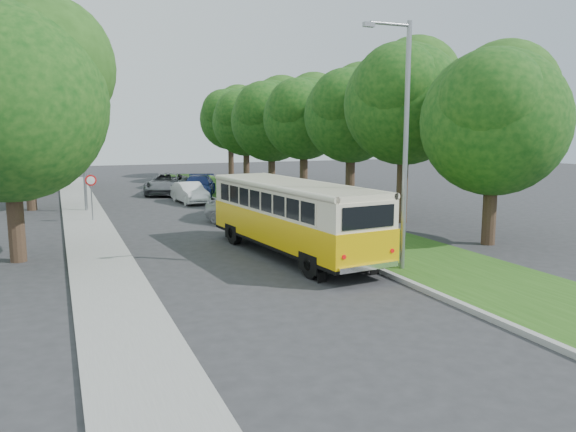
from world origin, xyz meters
name	(u,v)px	position (x,y,z in m)	size (l,w,h in m)	color
ground	(254,267)	(0.00, 0.00, 0.00)	(120.00, 120.00, 0.00)	#2C2C2F
curb	(294,233)	(3.60, 5.00, 0.07)	(0.20, 70.00, 0.15)	gray
grass_verge	(340,230)	(5.95, 5.00, 0.07)	(4.50, 70.00, 0.13)	#264E15
sidewalk	(96,248)	(-4.80, 5.00, 0.06)	(2.20, 70.00, 0.12)	gray
treeline	(208,110)	(3.15, 17.99, 5.93)	(24.27, 41.91, 9.46)	#332319
lamppost_near	(403,139)	(4.21, -2.50, 4.37)	(1.71, 0.16, 8.00)	gray
lamppost_far	(81,140)	(-4.70, 16.00, 4.12)	(1.71, 0.16, 7.50)	gray
warning_sign	(91,189)	(-4.50, 11.98, 1.71)	(0.56, 0.10, 2.50)	gray
vintage_bus	(292,219)	(1.88, 1.09, 1.41)	(2.44, 9.46, 2.81)	#ECB707
car_silver	(242,210)	(2.29, 8.39, 0.75)	(1.77, 4.41, 1.50)	#B5B5BA
car_white	(190,193)	(1.77, 17.70, 0.67)	(1.41, 4.05, 1.33)	white
car_blue	(198,186)	(3.00, 20.54, 0.76)	(2.12, 5.21, 1.51)	navy
car_grey	(167,184)	(1.35, 23.28, 0.77)	(2.56, 5.55, 1.54)	slate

